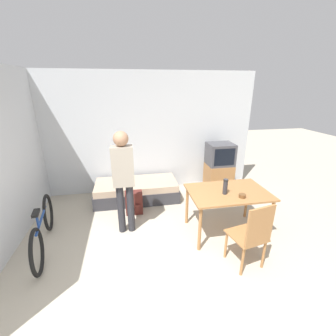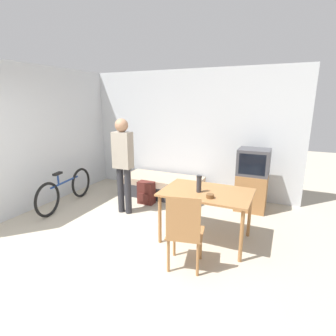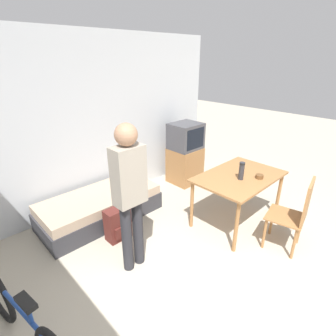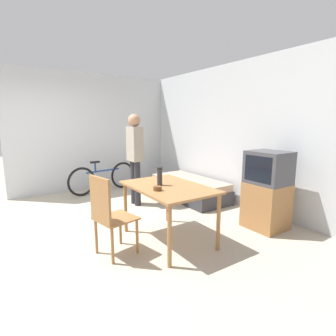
{
  "view_description": "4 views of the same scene",
  "coord_description": "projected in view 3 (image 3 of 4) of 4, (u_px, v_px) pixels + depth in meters",
  "views": [
    {
      "loc": [
        -0.31,
        -1.78,
        2.37
      ],
      "look_at": [
        0.34,
        1.78,
        1.05
      ],
      "focal_mm": 24.0,
      "sensor_mm": 36.0,
      "label": 1
    },
    {
      "loc": [
        2.23,
        -2.22,
        2.05
      ],
      "look_at": [
        0.48,
        1.61,
        0.96
      ],
      "focal_mm": 28.0,
      "sensor_mm": 36.0,
      "label": 2
    },
    {
      "loc": [
        -1.83,
        -0.45,
        2.34
      ],
      "look_at": [
        0.41,
        1.89,
        0.94
      ],
      "focal_mm": 28.0,
      "sensor_mm": 36.0,
      "label": 3
    },
    {
      "loc": [
        4.08,
        -0.59,
        1.63
      ],
      "look_at": [
        0.51,
        1.77,
        0.85
      ],
      "focal_mm": 28.0,
      "sensor_mm": 36.0,
      "label": 4
    }
  ],
  "objects": [
    {
      "name": "daybed",
      "position": [
        101.0,
        207.0,
        4.02
      ],
      "size": [
        1.8,
        0.82,
        0.41
      ],
      "color": "#333338",
      "rests_on": "ground_plane"
    },
    {
      "name": "tv",
      "position": [
        185.0,
        154.0,
        5.07
      ],
      "size": [
        0.56,
        0.53,
        1.18
      ],
      "color": "#9E6B3D",
      "rests_on": "ground_plane"
    },
    {
      "name": "thermos_flask",
      "position": [
        242.0,
        170.0,
        3.56
      ],
      "size": [
        0.08,
        0.08,
        0.25
      ],
      "color": "#2D2D33",
      "rests_on": "dining_table"
    },
    {
      "name": "wooden_chair",
      "position": [
        296.0,
        212.0,
        3.24
      ],
      "size": [
        0.52,
        0.52,
        1.0
      ],
      "color": "#9E6B3D",
      "rests_on": "ground_plane"
    },
    {
      "name": "dining_table",
      "position": [
        239.0,
        181.0,
        3.76
      ],
      "size": [
        1.28,
        0.86,
        0.77
      ],
      "color": "#9E6B3D",
      "rests_on": "ground_plane"
    },
    {
      "name": "bicycle",
      "position": [
        25.0,
        324.0,
        2.13
      ],
      "size": [
        0.31,
        1.67,
        0.73
      ],
      "color": "black",
      "rests_on": "ground_plane"
    },
    {
      "name": "backpack",
      "position": [
        118.0,
        224.0,
        3.56
      ],
      "size": [
        0.33,
        0.23,
        0.46
      ],
      "color": "#56231E",
      "rests_on": "ground_plane"
    },
    {
      "name": "ground_plane",
      "position": [
        278.0,
        335.0,
        2.38
      ],
      "size": [
        20.0,
        20.0,
        0.0
      ],
      "primitive_type": "plane",
      "color": "#B2A893"
    },
    {
      "name": "wall_back",
      "position": [
        86.0,
        125.0,
        4.03
      ],
      "size": [
        5.23,
        0.06,
        2.7
      ],
      "color": "silver",
      "rests_on": "ground_plane"
    },
    {
      "name": "person_standing",
      "position": [
        130.0,
        189.0,
        2.79
      ],
      "size": [
        0.34,
        0.23,
        1.75
      ],
      "color": "#28282D",
      "rests_on": "ground_plane"
    },
    {
      "name": "mate_bowl",
      "position": [
        259.0,
        177.0,
        3.63
      ],
      "size": [
        0.11,
        0.11,
        0.05
      ],
      "color": "brown",
      "rests_on": "dining_table"
    }
  ]
}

